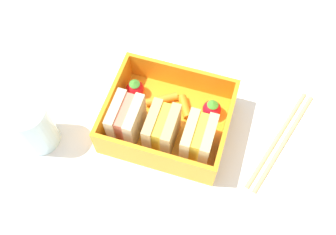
{
  "coord_description": "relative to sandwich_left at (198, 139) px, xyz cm",
  "views": [
    {
      "loc": [
        -7.64,
        24.77,
        50.81
      ],
      "look_at": [
        0.0,
        0.0,
        2.7
      ],
      "focal_mm": 40.0,
      "sensor_mm": 36.0,
      "label": 1
    }
  ],
  "objects": [
    {
      "name": "carrot_stick_left",
      "position": [
        3.48,
        -5.83,
        -2.51
      ],
      "size": [
        2.99,
        3.87,
        1.29
      ],
      "primitive_type": "cylinder",
      "rotation": [
        1.57,
        0.0,
        3.67
      ],
      "color": "orange",
      "rests_on": "bento_tray"
    },
    {
      "name": "folded_napkin",
      "position": [
        2.12,
        -19.35,
        -4.16
      ],
      "size": [
        11.79,
        10.34,
        0.4
      ],
      "primitive_type": "cube",
      "rotation": [
        0.0,
        0.0,
        0.04
      ],
      "color": "silver",
      "rests_on": "ground_plane"
    },
    {
      "name": "sandwich_left",
      "position": [
        0.0,
        0.0,
        0.0
      ],
      "size": [
        3.92,
        5.77,
        6.32
      ],
      "color": "#DCBD7B",
      "rests_on": "bento_tray"
    },
    {
      "name": "ground_plane",
      "position": [
        5.25,
        -2.89,
        -5.36
      ],
      "size": [
        120.0,
        120.0,
        2.0
      ],
      "primitive_type": "cube",
      "color": "white"
    },
    {
      "name": "chopstick_pair",
      "position": [
        -11.6,
        -5.55,
        -4.01
      ],
      "size": [
        7.54,
        18.53,
        0.7
      ],
      "color": "tan",
      "rests_on": "ground_plane"
    },
    {
      "name": "sandwich_center_left",
      "position": [
        5.25,
        0.0,
        0.0
      ],
      "size": [
        3.92,
        5.77,
        6.32
      ],
      "color": "tan",
      "rests_on": "bento_tray"
    },
    {
      "name": "strawberry_left",
      "position": [
        -0.54,
        -6.17,
        -1.64
      ],
      "size": [
        2.79,
        2.79,
        3.39
      ],
      "color": "red",
      "rests_on": "bento_tray"
    },
    {
      "name": "bento_tray",
      "position": [
        5.25,
        -2.89,
        -3.76
      ],
      "size": [
        17.54,
        14.62,
        1.2
      ],
      "primitive_type": "cube",
      "color": "orange",
      "rests_on": "ground_plane"
    },
    {
      "name": "strawberry_far_left",
      "position": [
        11.53,
        -6.2,
        -1.65
      ],
      "size": [
        2.77,
        2.77,
        3.37
      ],
      "color": "red",
      "rests_on": "bento_tray"
    },
    {
      "name": "drinking_glass",
      "position": [
        22.6,
        4.78,
        -0.23
      ],
      "size": [
        5.54,
        5.54,
        8.26
      ],
      "primitive_type": "cylinder",
      "color": "silver",
      "rests_on": "ground_plane"
    },
    {
      "name": "bento_rim",
      "position": [
        5.25,
        -2.89,
        -0.82
      ],
      "size": [
        17.54,
        14.62,
        4.67
      ],
      "color": "orange",
      "rests_on": "bento_tray"
    },
    {
      "name": "carrot_stick_far_left",
      "position": [
        7.27,
        -6.07,
        -2.56
      ],
      "size": [
        4.8,
        3.63,
        1.2
      ],
      "primitive_type": "cylinder",
      "rotation": [
        1.57,
        0.0,
        5.27
      ],
      "color": "orange",
      "rests_on": "bento_tray"
    },
    {
      "name": "sandwich_center",
      "position": [
        10.5,
        0.0,
        0.0
      ],
      "size": [
        3.92,
        5.77,
        6.32
      ],
      "color": "beige",
      "rests_on": "bento_tray"
    }
  ]
}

